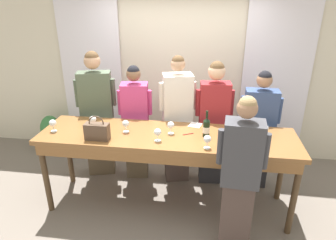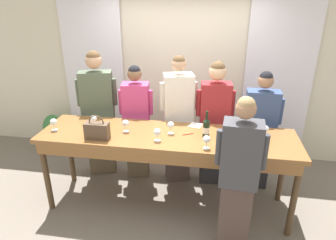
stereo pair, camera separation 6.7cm
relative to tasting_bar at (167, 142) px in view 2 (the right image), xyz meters
name	(u,v)px [view 2 (the right image)]	position (x,y,z in m)	size (l,w,h in m)	color
ground_plane	(167,203)	(0.00, 0.02, -0.91)	(18.00, 18.00, 0.00)	#70665B
wall_back	(182,70)	(0.00, 1.53, 0.49)	(12.00, 0.06, 2.80)	beige
curtain_panel_left	(94,71)	(-1.45, 1.47, 0.44)	(0.99, 0.03, 2.69)	white
curtain_panel_right	(278,79)	(1.45, 1.47, 0.44)	(0.99, 0.03, 2.69)	white
tasting_bar	(167,142)	(0.00, 0.00, 0.00)	(3.02, 0.78, 1.00)	brown
wine_bottle	(206,128)	(0.45, 0.03, 0.21)	(0.08, 0.08, 0.32)	black
handbag	(97,130)	(-0.76, -0.21, 0.19)	(0.27, 0.12, 0.28)	brown
wine_glass_front_left	(126,123)	(-0.50, 0.03, 0.19)	(0.08, 0.08, 0.15)	white
wine_glass_front_mid	(93,119)	(-0.93, 0.10, 0.19)	(0.08, 0.08, 0.15)	white
wine_glass_front_right	(54,122)	(-1.36, -0.08, 0.19)	(0.08, 0.08, 0.15)	white
wine_glass_center_left	(171,125)	(0.04, 0.06, 0.19)	(0.08, 0.08, 0.15)	white
wine_glass_center_mid	(236,134)	(0.79, -0.06, 0.19)	(0.08, 0.08, 0.15)	white
wine_glass_center_right	(262,137)	(1.06, -0.09, 0.19)	(0.08, 0.08, 0.15)	white
wine_glass_back_left	(265,129)	(1.11, 0.12, 0.19)	(0.08, 0.08, 0.15)	white
wine_glass_back_mid	(207,140)	(0.47, -0.25, 0.19)	(0.08, 0.08, 0.15)	white
wine_glass_back_right	(235,124)	(0.79, 0.23, 0.19)	(0.08, 0.08, 0.15)	white
wine_glass_near_host	(157,132)	(-0.08, -0.15, 0.19)	(0.08, 0.08, 0.15)	white
napkin	(196,125)	(0.31, 0.34, 0.09)	(0.18, 0.18, 0.00)	white
pen	(188,134)	(0.24, 0.06, 0.10)	(0.12, 0.07, 0.01)	maroon
guest_olive_jacket	(99,113)	(-1.09, 0.64, 0.05)	(0.56, 0.32, 1.83)	brown
guest_pink_top	(137,122)	(-0.53, 0.64, -0.05)	(0.48, 0.29, 1.66)	brown
guest_cream_sweater	(178,121)	(0.05, 0.64, 0.01)	(0.50, 0.36, 1.81)	#473833
guest_striped_shirt	(214,123)	(0.54, 0.64, 0.01)	(0.50, 0.26, 1.75)	#28282D
guest_navy_coat	(259,131)	(1.14, 0.64, -0.06)	(0.53, 0.24, 1.65)	#28282D
host_pouring	(238,178)	(0.80, -0.58, -0.03)	(0.48, 0.27, 1.71)	#473833
potted_plant	(54,131)	(-2.16, 1.17, -0.55)	(0.33, 0.33, 0.64)	#935B3D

